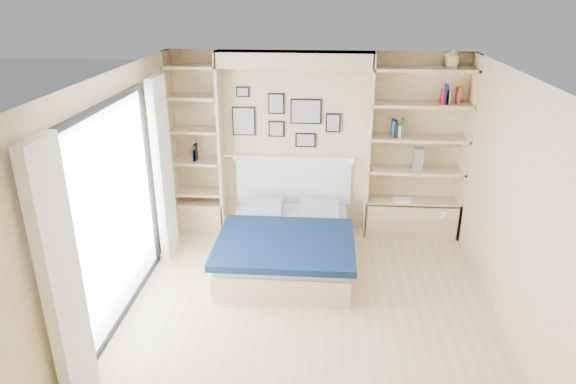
{
  "coord_description": "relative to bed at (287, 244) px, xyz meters",
  "views": [
    {
      "loc": [
        0.13,
        -4.57,
        3.28
      ],
      "look_at": [
        -0.29,
        0.9,
        1.06
      ],
      "focal_mm": 32.0,
      "sensor_mm": 36.0,
      "label": 1
    }
  ],
  "objects": [
    {
      "name": "ground",
      "position": [
        0.31,
        -1.12,
        -0.27
      ],
      "size": [
        4.5,
        4.5,
        0.0
      ],
      "primitive_type": "plane",
      "color": "tan",
      "rests_on": "ground"
    },
    {
      "name": "room_shell",
      "position": [
        -0.07,
        0.4,
        0.81
      ],
      "size": [
        4.5,
        4.5,
        4.5
      ],
      "color": "beige",
      "rests_on": "ground"
    },
    {
      "name": "bed",
      "position": [
        0.0,
        0.0,
        0.0
      ],
      "size": [
        1.62,
        2.13,
        1.07
      ],
      "color": "#D6B481",
      "rests_on": "ground"
    },
    {
      "name": "photo_gallery",
      "position": [
        -0.14,
        1.1,
        1.34
      ],
      "size": [
        1.48,
        0.02,
        0.82
      ],
      "color": "black",
      "rests_on": "ground"
    },
    {
      "name": "reading_lamps",
      "position": [
        0.01,
        0.88,
        0.83
      ],
      "size": [
        1.92,
        0.12,
        0.15
      ],
      "color": "silver",
      "rests_on": "ground"
    },
    {
      "name": "shelf_decor",
      "position": [
        1.4,
        0.95,
        1.42
      ],
      "size": [
        3.5,
        0.23,
        2.03
      ],
      "color": "navy",
      "rests_on": "ground"
    },
    {
      "name": "deck_chair",
      "position": [
        -2.79,
        -0.05,
        0.15
      ],
      "size": [
        0.57,
        0.89,
        0.87
      ],
      "rotation": [
        0.0,
        0.0,
        0.06
      ],
      "color": "tan",
      "rests_on": "ground"
    }
  ]
}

